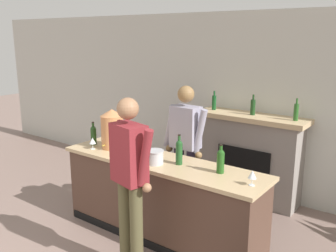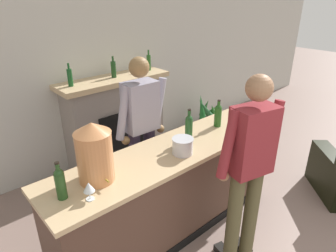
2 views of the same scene
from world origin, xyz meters
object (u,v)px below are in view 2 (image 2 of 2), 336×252
(person_bartender, at_px, (142,130))
(wine_bottle_rose_blush, at_px, (218,114))
(wine_glass_front_left, at_px, (248,111))
(fireplace_stone, at_px, (116,119))
(copper_dispenser, at_px, (94,152))
(ice_bucket_steel, at_px, (183,146))
(wine_glass_near_bucket, at_px, (89,187))
(wine_bottle_merlot_tall, at_px, (60,182))
(wine_bottle_cabernet_heavy, at_px, (189,127))
(person_customer, at_px, (248,169))
(potted_plant_corner, at_px, (207,117))

(person_bartender, bearing_deg, wine_bottle_rose_blush, -30.27)
(wine_glass_front_left, bearing_deg, fireplace_stone, 114.77)
(copper_dispenser, relative_size, wine_glass_front_left, 3.28)
(fireplace_stone, height_order, ice_bucket_steel, fireplace_stone)
(ice_bucket_steel, bearing_deg, copper_dispenser, 169.34)
(copper_dispenser, height_order, wine_glass_near_bucket, copper_dispenser)
(copper_dispenser, relative_size, wine_bottle_merlot_tall, 1.65)
(copper_dispenser, bearing_deg, wine_glass_near_bucket, -131.29)
(copper_dispenser, distance_m, wine_glass_near_bucket, 0.30)
(ice_bucket_steel, xyz_separation_m, wine_glass_front_left, (1.15, 0.07, 0.03))
(wine_bottle_cabernet_heavy, relative_size, wine_bottle_merlot_tall, 1.13)
(person_customer, relative_size, copper_dispenser, 3.60)
(person_bartender, bearing_deg, person_customer, -81.32)
(ice_bucket_steel, bearing_deg, wine_glass_front_left, 3.49)
(ice_bucket_steel, xyz_separation_m, wine_glass_near_bucket, (-0.99, -0.04, 0.03))
(wine_glass_near_bucket, xyz_separation_m, wine_glass_front_left, (2.14, 0.11, 0.01))
(fireplace_stone, relative_size, wine_bottle_rose_blush, 5.11)
(person_customer, height_order, wine_glass_near_bucket, person_customer)
(copper_dispenser, distance_m, ice_bucket_steel, 0.86)
(potted_plant_corner, distance_m, person_customer, 3.00)
(potted_plant_corner, height_order, wine_glass_front_left, wine_glass_front_left)
(person_bartender, bearing_deg, fireplace_stone, 71.86)
(potted_plant_corner, distance_m, wine_bottle_merlot_tall, 3.66)
(person_bartender, xyz_separation_m, copper_dispenser, (-0.81, -0.47, 0.23))
(potted_plant_corner, bearing_deg, person_customer, -132.39)
(copper_dispenser, relative_size, ice_bucket_steel, 2.48)
(fireplace_stone, bearing_deg, person_bartender, -108.14)
(potted_plant_corner, height_order, person_customer, person_customer)
(potted_plant_corner, distance_m, person_bartender, 2.44)
(person_customer, relative_size, wine_bottle_rose_blush, 5.84)
(wine_bottle_merlot_tall, relative_size, wine_bottle_rose_blush, 0.98)
(person_bartender, xyz_separation_m, wine_bottle_merlot_tall, (-1.13, -0.51, 0.11))
(fireplace_stone, bearing_deg, wine_bottle_cabernet_heavy, -94.75)
(ice_bucket_steel, bearing_deg, wine_glass_near_bucket, -177.81)
(fireplace_stone, distance_m, person_customer, 2.42)
(wine_glass_near_bucket, distance_m, wine_glass_front_left, 2.15)
(potted_plant_corner, relative_size, copper_dispenser, 1.38)
(person_customer, distance_m, copper_dispenser, 1.28)
(potted_plant_corner, xyz_separation_m, wine_bottle_rose_blush, (-1.40, -1.34, 0.84))
(ice_bucket_steel, relative_size, wine_bottle_merlot_tall, 0.67)
(wine_bottle_cabernet_heavy, distance_m, wine_bottle_rose_blush, 0.51)
(fireplace_stone, xyz_separation_m, wine_bottle_rose_blush, (0.37, -1.59, 0.46))
(potted_plant_corner, relative_size, wine_bottle_cabernet_heavy, 2.02)
(person_customer, xyz_separation_m, copper_dispenser, (-1.00, 0.77, 0.21))
(wine_bottle_merlot_tall, bearing_deg, potted_plant_corner, 23.40)
(person_customer, bearing_deg, wine_bottle_merlot_tall, 151.10)
(person_customer, distance_m, wine_glass_near_bucket, 1.31)
(person_customer, bearing_deg, person_bartender, 98.68)
(wine_bottle_cabernet_heavy, bearing_deg, fireplace_stone, 85.25)
(potted_plant_corner, distance_m, wine_bottle_cabernet_heavy, 2.50)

